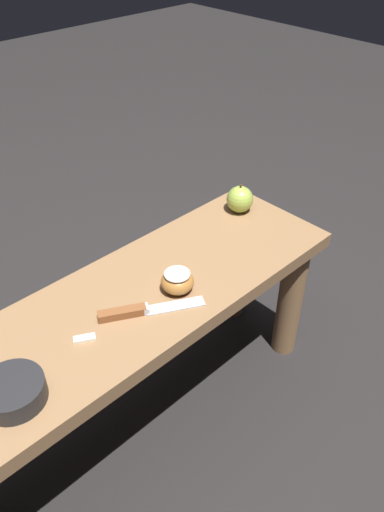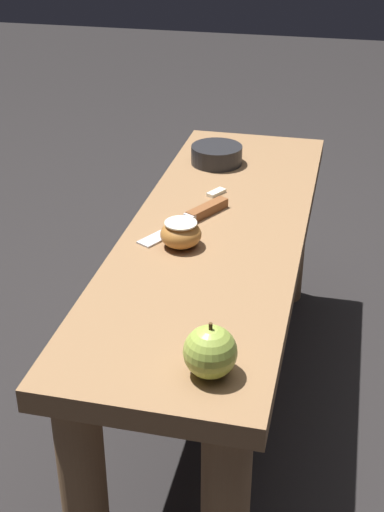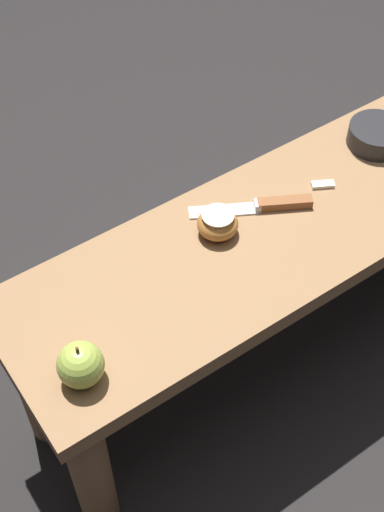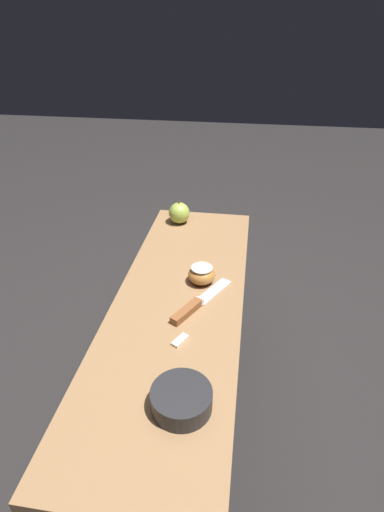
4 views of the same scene
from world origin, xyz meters
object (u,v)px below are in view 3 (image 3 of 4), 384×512
at_px(knife, 268,205).
at_px(apple_cut, 218,224).
at_px(wooden_bench, 269,263).
at_px(bowl, 377,135).
at_px(apple_whole, 81,365).

bearing_deg(knife, apple_cut, 26.91).
distance_m(wooden_bench, bowl, 0.37).
bearing_deg(apple_cut, apple_whole, 19.84).
xyz_separation_m(knife, apple_cut, (0.12, -0.00, 0.02)).
bearing_deg(bowl, apple_cut, 2.21).
bearing_deg(knife, bowl, -147.42).
relative_size(wooden_bench, knife, 4.92).
bearing_deg(wooden_bench, apple_cut, -28.00).
bearing_deg(knife, apple_whole, 43.50).
xyz_separation_m(apple_whole, apple_cut, (-0.37, -0.13, -0.01)).
bearing_deg(apple_whole, knife, -165.28).
height_order(knife, apple_cut, apple_cut).
bearing_deg(wooden_bench, knife, -117.95).
bearing_deg(apple_cut, knife, 178.13).
height_order(knife, bowl, bowl).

